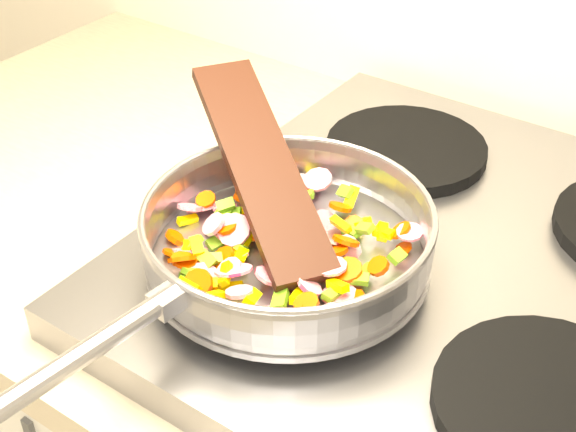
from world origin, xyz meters
The scene contains 7 objects.
cooktop centered at (-0.70, 1.67, 0.92)m, with size 0.60×0.60×0.04m, color #939399.
grate_fl centered at (-0.84, 1.52, 0.95)m, with size 0.19×0.19×0.02m, color black.
grate_fr centered at (-0.56, 1.52, 0.95)m, with size 0.19×0.19×0.02m, color black.
grate_bl centered at (-0.84, 1.81, 0.95)m, with size 0.19×0.19×0.02m, color black.
saute_pan centered at (-0.83, 1.54, 0.99)m, with size 0.32×0.48×0.06m.
vegetable_heap centered at (-0.84, 1.54, 0.97)m, with size 0.25×0.25×0.05m.
wooden_spatula centered at (-0.89, 1.58, 1.02)m, with size 0.28×0.06×0.01m, color black.
Camera 1 is at (-0.49, 1.06, 1.44)m, focal length 50.00 mm.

